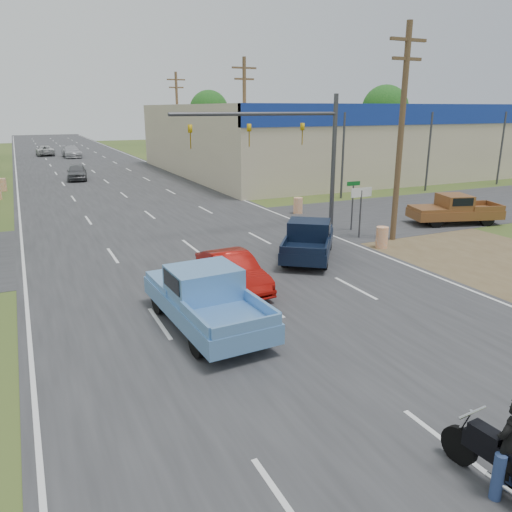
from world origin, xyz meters
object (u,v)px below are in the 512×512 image
red_convertible (233,272)px  brown_pickup (453,209)px  motorcycle (510,471)px  distant_car_white (45,151)px  navy_pickup (309,239)px  distant_car_silver (72,152)px  distant_car_grey (77,172)px  rider (509,451)px  blue_pickup (204,296)px

red_convertible → brown_pickup: 15.94m
motorcycle → distant_car_white: size_ratio=0.48×
navy_pickup → distant_car_silver: size_ratio=0.97×
red_convertible → distant_car_grey: 32.33m
navy_pickup → distant_car_grey: navy_pickup is taller
rider → distant_car_white: rider is taller
rider → distant_car_silver: size_ratio=0.33×
distant_car_grey → distant_car_white: size_ratio=0.86×
brown_pickup → distant_car_grey: bearing=48.5°
red_convertible → navy_pickup: (4.57, 2.35, 0.17)m
rider → blue_pickup: bearing=-80.1°
blue_pickup → red_convertible: bearing=48.7°
motorcycle → distant_car_white: 71.03m
red_convertible → brown_pickup: brown_pickup is taller
blue_pickup → distant_car_white: bearing=87.9°
brown_pickup → navy_pickup: bearing=118.4°
red_convertible → distant_car_grey: (-1.77, 32.28, 0.05)m
red_convertible → brown_pickup: bearing=14.2°
red_convertible → distant_car_white: 59.81m
navy_pickup → distant_car_grey: (-6.34, 29.93, -0.12)m
rider → distant_car_white: bearing=-92.0°
rider → distant_car_grey: 43.48m
blue_pickup → distant_car_white: size_ratio=1.17×
distant_car_white → motorcycle: bearing=91.6°
navy_pickup → red_convertible: bearing=-116.2°
motorcycle → distant_car_silver: size_ratio=0.44×
distant_car_silver → navy_pickup: bearing=-86.7°
rider → navy_pickup: size_ratio=0.34×
blue_pickup → motorcycle: bearing=-78.5°
motorcycle → distant_car_white: bearing=88.0°
motorcycle → distant_car_grey: (-2.04, 43.49, 0.18)m
rider → navy_pickup: bearing=-112.3°
distant_car_grey → red_convertible: bearing=-80.0°
motorcycle → blue_pickup: bearing=99.8°
navy_pickup → motorcycle: bearing=-71.0°
distant_car_grey → rider: bearing=-80.5°
blue_pickup → navy_pickup: blue_pickup is taller
distant_car_grey → distant_car_silver: 23.05m
motorcycle → distant_car_grey: bearing=88.0°
distant_car_grey → motorcycle: bearing=-80.5°
red_convertible → rider: rider is taller
blue_pickup → navy_pickup: size_ratio=1.10×
red_convertible → distant_car_silver: distant_car_silver is taller
rider → distant_car_grey: bearing=-92.0°
distant_car_silver → red_convertible: bearing=-91.6°
blue_pickup → brown_pickup: (17.26, 7.01, -0.09)m
distant_car_grey → distant_car_silver: (1.84, 22.97, 0.05)m
red_convertible → distant_car_silver: bearing=87.7°
navy_pickup → brown_pickup: (10.72, 2.17, 0.01)m
rider → blue_pickup: blue_pickup is taller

